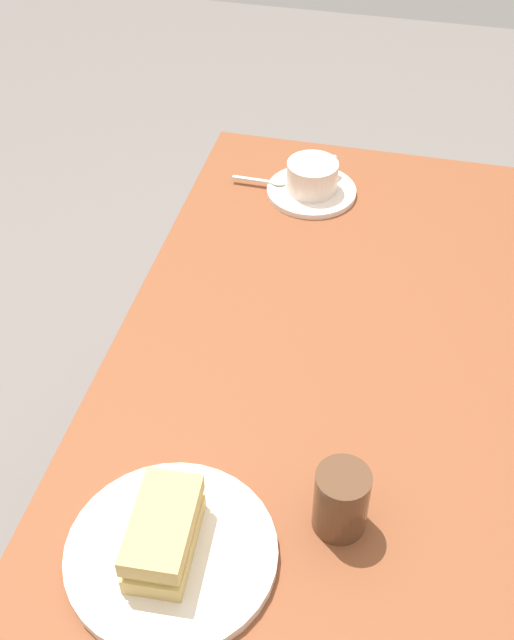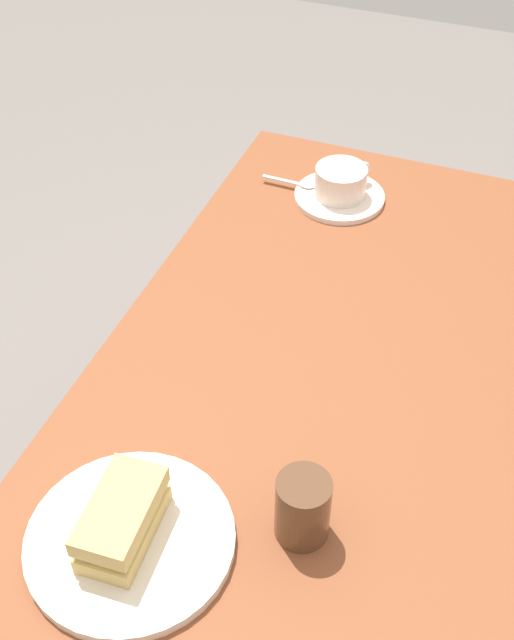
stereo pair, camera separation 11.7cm
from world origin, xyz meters
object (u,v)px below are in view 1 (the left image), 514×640
(spoon, at_px, (268,181))
(drinking_glass, at_px, (341,500))
(coffee_cup, at_px, (313,175))
(dining_table, at_px, (348,398))
(sandwich_front, at_px, (163,533))
(coffee_saucer, at_px, (311,191))
(sandwich_plate, at_px, (171,553))

(spoon, relative_size, drinking_glass, 1.08)
(coffee_cup, relative_size, spoon, 1.09)
(drinking_glass, bearing_deg, dining_table, 4.62)
(dining_table, distance_m, spoon, 0.45)
(sandwich_front, relative_size, coffee_cup, 1.21)
(sandwich_front, relative_size, drinking_glass, 1.43)
(dining_table, distance_m, sandwich_front, 0.43)
(coffee_saucer, xyz_separation_m, coffee_cup, (0.00, -0.00, 0.03))
(spoon, bearing_deg, dining_table, -150.61)
(sandwich_plate, height_order, spoon, spoon)
(coffee_cup, height_order, spoon, coffee_cup)
(coffee_saucer, bearing_deg, dining_table, -160.66)
(dining_table, xyz_separation_m, sandwich_front, (-0.37, 0.16, 0.15))
(sandwich_plate, relative_size, sandwich_front, 1.87)
(spoon, height_order, drinking_glass, drinking_glass)
(sandwich_plate, xyz_separation_m, drinking_glass, (0.09, -0.18, 0.04))
(dining_table, relative_size, spoon, 11.08)
(dining_table, height_order, coffee_saucer, coffee_saucer)
(dining_table, xyz_separation_m, coffee_saucer, (0.37, 0.13, 0.11))
(sandwich_plate, bearing_deg, spoon, 4.29)
(sandwich_plate, distance_m, coffee_saucer, 0.75)
(coffee_cup, bearing_deg, sandwich_front, 177.60)
(sandwich_plate, distance_m, drinking_glass, 0.20)
(coffee_saucer, relative_size, coffee_cup, 1.49)
(sandwich_front, height_order, coffee_saucer, sandwich_front)
(sandwich_plate, relative_size, drinking_glass, 2.67)
(coffee_cup, bearing_deg, spoon, 89.72)
(sandwich_plate, relative_size, spoon, 2.47)
(sandwich_front, xyz_separation_m, drinking_glass, (0.09, -0.19, 0.00))
(sandwich_plate, bearing_deg, coffee_cup, -1.87)
(dining_table, relative_size, coffee_saucer, 6.83)
(coffee_saucer, xyz_separation_m, drinking_glass, (-0.66, -0.15, 0.04))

